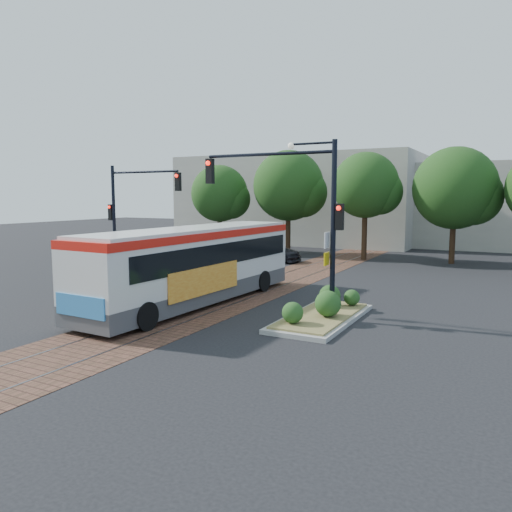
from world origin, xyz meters
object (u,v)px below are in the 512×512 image
(signal_pole_left, at_px, (129,204))
(officer, at_px, (171,261))
(city_bus, at_px, (195,261))
(signal_pole_main, at_px, (300,201))
(parked_car, at_px, (266,251))
(traffic_island, at_px, (323,311))

(signal_pole_left, xyz_separation_m, officer, (2.30, 0.63, -3.06))
(signal_pole_left, bearing_deg, city_bus, -31.75)
(city_bus, bearing_deg, signal_pole_main, 1.35)
(signal_pole_left, xyz_separation_m, parked_car, (4.31, 8.32, -3.17))
(city_bus, bearing_deg, signal_pole_left, 150.32)
(parked_car, bearing_deg, city_bus, -166.61)
(parked_car, bearing_deg, signal_pole_main, -149.93)
(traffic_island, height_order, parked_car, parked_car)
(traffic_island, distance_m, officer, 12.21)
(city_bus, height_order, signal_pole_left, signal_pole_left)
(city_bus, distance_m, parked_car, 13.53)
(city_bus, height_order, signal_pole_main, signal_pole_main)
(traffic_island, relative_size, signal_pole_left, 0.87)
(city_bus, relative_size, signal_pole_main, 1.93)
(traffic_island, height_order, signal_pole_main, signal_pole_main)
(signal_pole_left, bearing_deg, traffic_island, -20.36)
(city_bus, xyz_separation_m, signal_pole_main, (4.56, -0.06, 2.45))
(traffic_island, xyz_separation_m, signal_pole_main, (-0.96, 0.09, 3.83))
(city_bus, relative_size, parked_car, 2.42)
(traffic_island, bearing_deg, city_bus, 178.47)
(city_bus, height_order, traffic_island, city_bus)
(traffic_island, relative_size, signal_pole_main, 0.87)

